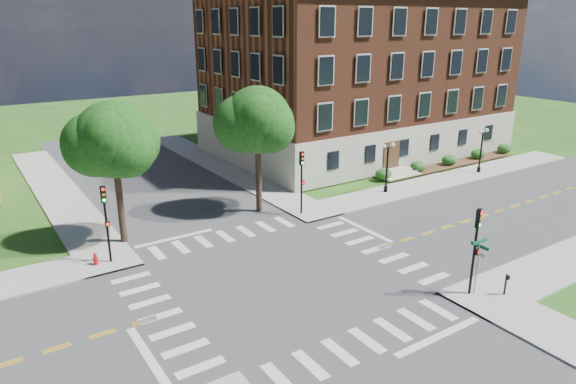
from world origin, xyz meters
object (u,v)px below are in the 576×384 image
twin_lamp_east (481,148)px  traffic_signal_ne (302,175)px  traffic_signal_se (476,241)px  traffic_signal_nw (106,214)px  push_button_post (506,283)px  fire_hydrant (95,259)px  street_sign_pole (478,256)px  twin_lamp_west (387,165)px

twin_lamp_east → traffic_signal_ne: bearing=179.5°
traffic_signal_se → twin_lamp_east: (20.07, 14.67, -0.66)m
traffic_signal_nw → push_button_post: traffic_signal_nw is taller
fire_hydrant → push_button_post: bearing=-42.2°
traffic_signal_ne → street_sign_pole: size_ratio=1.55×
fire_hydrant → street_sign_pole: bearing=-42.4°
push_button_post → fire_hydrant: size_ratio=1.60×
twin_lamp_east → push_button_post: 24.48m
traffic_signal_ne → traffic_signal_nw: same height
street_sign_pole → fire_hydrant: 21.79m
traffic_signal_se → traffic_signal_nw: size_ratio=1.00×
traffic_signal_nw → fire_hydrant: 2.86m
traffic_signal_nw → twin_lamp_west: traffic_signal_nw is taller
twin_lamp_west → traffic_signal_se: bearing=-118.8°
push_button_post → traffic_signal_se: bearing=142.2°
traffic_signal_ne → twin_lamp_east: bearing=-0.5°
push_button_post → fire_hydrant: bearing=137.8°
street_sign_pole → twin_lamp_west: bearing=62.0°
push_button_post → twin_lamp_west: bearing=67.1°
twin_lamp_west → street_sign_pole: (-8.11, -15.27, -0.21)m
traffic_signal_nw → twin_lamp_east: traffic_signal_nw is taller
twin_lamp_west → push_button_post: 17.76m
traffic_signal_se → traffic_signal_ne: size_ratio=1.00×
twin_lamp_west → twin_lamp_east: same height
traffic_signal_ne → street_sign_pole: 15.01m
twin_lamp_east → street_sign_pole: twin_lamp_east is taller
fire_hydrant → traffic_signal_se: bearing=-42.5°
traffic_signal_ne → push_button_post: 16.28m
twin_lamp_west → street_sign_pole: size_ratio=1.36×
traffic_signal_se → traffic_signal_ne: 14.86m
traffic_signal_nw → twin_lamp_west: size_ratio=1.13×
traffic_signal_nw → street_sign_pole: traffic_signal_nw is taller
traffic_signal_ne → twin_lamp_west: bearing=2.0°
push_button_post → traffic_signal_ne: bearing=97.4°
traffic_signal_nw → traffic_signal_ne: bearing=1.6°
street_sign_pole → push_button_post: size_ratio=2.58×
traffic_signal_ne → street_sign_pole: (0.86, -14.96, -0.88)m
street_sign_pole → push_button_post: (1.22, -1.01, -1.51)m
traffic_signal_nw → twin_lamp_east: size_ratio=1.13×
traffic_signal_ne → push_button_post: traffic_signal_ne is taller
traffic_signal_se → push_button_post: bearing=-37.8°
traffic_signal_se → traffic_signal_ne: same height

